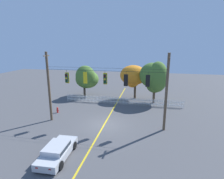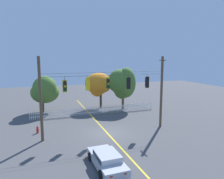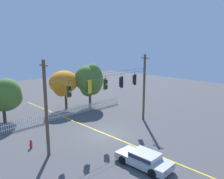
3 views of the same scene
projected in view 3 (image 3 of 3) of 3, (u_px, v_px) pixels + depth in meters
ground at (105, 134)px, 23.41m from camera, size 80.00×80.00×0.00m
lane_centerline_stripe at (105, 134)px, 23.41m from camera, size 0.16×36.00×0.01m
signal_support_span at (105, 96)px, 22.60m from camera, size 13.17×1.10×7.99m
traffic_signal_eastbound_side at (69, 91)px, 19.50m from camera, size 0.43×0.38×1.52m
traffic_signal_northbound_primary at (89, 86)px, 20.97m from camera, size 0.43×0.38×1.42m
traffic_signal_northbound_secondary at (106, 84)px, 22.47m from camera, size 0.43×0.38×1.47m
traffic_signal_westbound_side at (121, 82)px, 24.00m from camera, size 0.43×0.38×1.50m
traffic_signal_southbound_primary at (134, 79)px, 25.51m from camera, size 0.43×0.38×1.48m
white_picket_fence at (71, 112)px, 29.13m from camera, size 17.54×0.06×1.11m
autumn_maple_near_fence at (5, 96)px, 26.34m from camera, size 3.99×4.10×5.32m
autumn_maple_mid at (63, 83)px, 31.75m from camera, size 4.22×3.54×5.52m
autumn_oak_far_east at (89, 80)px, 32.76m from camera, size 4.12×3.47×6.36m
parked_car at (144, 159)px, 17.14m from camera, size 2.05×4.44×1.15m
fire_hydrant at (31, 144)px, 20.21m from camera, size 0.38×0.22×0.76m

